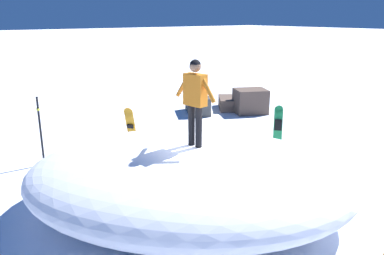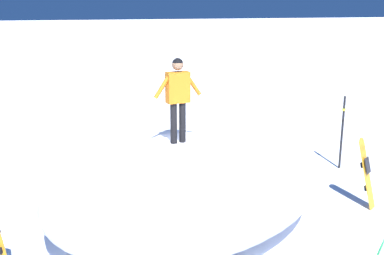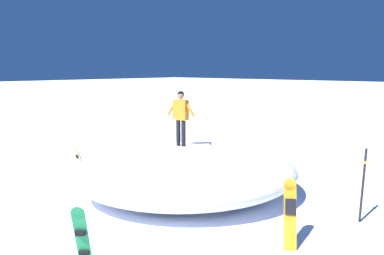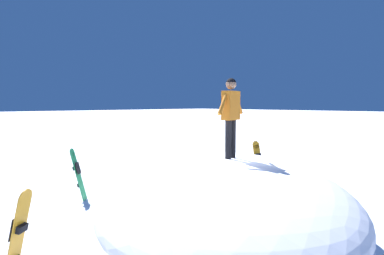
# 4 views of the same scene
# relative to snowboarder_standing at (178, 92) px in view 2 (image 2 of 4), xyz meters

# --- Properties ---
(ground) EXTENTS (240.00, 240.00, 0.00)m
(ground) POSITION_rel_snowboarder_standing_xyz_m (0.23, 0.45, -2.71)
(ground) COLOR white
(snow_mound) EXTENTS (8.79, 8.88, 1.63)m
(snow_mound) POSITION_rel_snowboarder_standing_xyz_m (-0.25, 0.01, -1.90)
(snow_mound) COLOR white
(snow_mound) RESTS_ON ground
(snowboarder_standing) EXTENTS (1.06, 0.30, 1.78)m
(snowboarder_standing) POSITION_rel_snowboarder_standing_xyz_m (0.00, 0.00, 0.00)
(snowboarder_standing) COLOR black
(snowboarder_standing) RESTS_ON snow_mound
(snowboard_primary_upright) EXTENTS (0.48, 0.51, 1.60)m
(snowboard_primary_upright) POSITION_rel_snowboarder_standing_xyz_m (-4.16, 0.69, -1.89)
(snowboard_primary_upright) COLOR orange
(snowboard_primary_upright) RESTS_ON ground
(backpack_near) EXTENTS (0.69, 0.44, 0.36)m
(backpack_near) POSITION_rel_snowboarder_standing_xyz_m (0.92, -4.36, -2.53)
(backpack_near) COLOR #383D23
(backpack_near) RESTS_ON ground
(trail_marker_pole) EXTENTS (0.10, 0.10, 2.05)m
(trail_marker_pole) POSITION_rel_snowboarder_standing_xyz_m (-5.04, -1.76, -1.64)
(trail_marker_pole) COLOR black
(trail_marker_pole) RESTS_ON ground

